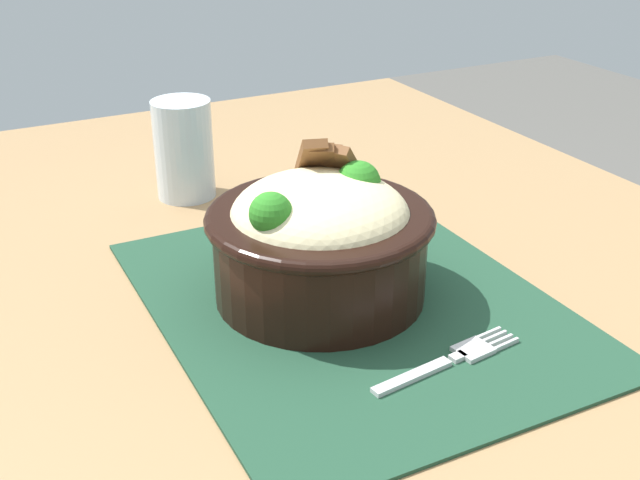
# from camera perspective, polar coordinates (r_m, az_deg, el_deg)

# --- Properties ---
(table) EXTENTS (1.26, 0.76, 0.72)m
(table) POSITION_cam_1_polar(r_m,az_deg,el_deg) (0.69, 5.28, -10.51)
(table) COLOR #99754C
(table) RESTS_ON ground_plane
(placemat) EXTENTS (0.38, 0.30, 0.00)m
(placemat) POSITION_cam_1_polar(r_m,az_deg,el_deg) (0.66, 2.17, -4.44)
(placemat) COLOR #1E422D
(placemat) RESTS_ON table
(bowl) EXTENTS (0.20, 0.20, 0.13)m
(bowl) POSITION_cam_1_polar(r_m,az_deg,el_deg) (0.64, 0.01, 0.28)
(bowl) COLOR black
(bowl) RESTS_ON placemat
(fork) EXTENTS (0.03, 0.13, 0.00)m
(fork) POSITION_cam_1_polar(r_m,az_deg,el_deg) (0.59, 9.33, -8.29)
(fork) COLOR #BEBEBE
(fork) RESTS_ON placemat
(drinking_glass) EXTENTS (0.06, 0.06, 0.10)m
(drinking_glass) POSITION_cam_1_polar(r_m,az_deg,el_deg) (0.86, -9.57, 5.91)
(drinking_glass) COLOR silver
(drinking_glass) RESTS_ON table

